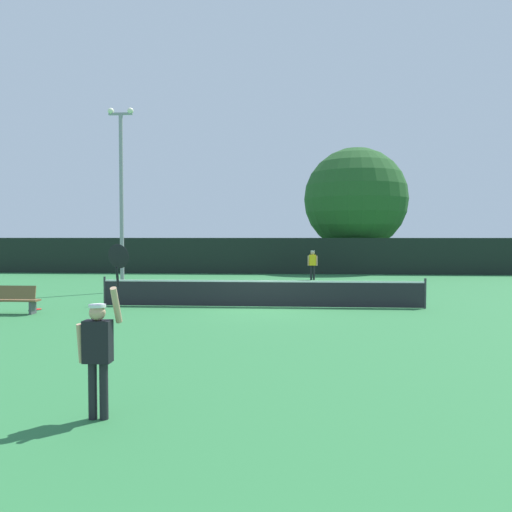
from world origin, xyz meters
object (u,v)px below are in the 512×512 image
tennis_ball (256,297)px  light_pole (121,188)px  large_tree (356,199)px  parked_car_near (302,257)px  parked_car_far (406,259)px  courtside_bench (11,300)px  parked_car_mid (356,257)px  player_receiving (313,262)px  player_serving (99,343)px  spare_racket (37,309)px

tennis_ball → light_pole: size_ratio=0.01×
tennis_ball → large_tree: large_tree is taller
parked_car_near → parked_car_far: size_ratio=0.99×
tennis_ball → parked_car_far: size_ratio=0.02×
courtside_bench → parked_car_near: 28.87m
parked_car_mid → parked_car_far: same height
tennis_ball → player_receiving: bearing=72.8°
parked_car_near → parked_car_mid: same height
player_serving → large_tree: bearing=76.5°
spare_racket → large_tree: large_tree is taller
tennis_ball → courtside_bench: 9.22m
spare_racket → player_receiving: bearing=51.9°
courtside_bench → large_tree: (13.89, 21.79, 4.75)m
player_receiving → large_tree: size_ratio=0.19×
light_pole → parked_car_near: light_pole is taller
parked_car_near → player_receiving: bearing=-89.0°
large_tree → parked_car_mid: (0.68, 5.03, -4.46)m
parked_car_near → courtside_bench: bearing=-110.8°
spare_racket → large_tree: (13.53, 20.81, 5.21)m
player_receiving → parked_car_mid: size_ratio=0.39×
player_serving → courtside_bench: (-6.46, 9.17, -0.59)m
large_tree → spare_racket: bearing=-123.0°
parked_car_near → parked_car_mid: 4.43m
player_receiving → parked_car_far: player_receiving is taller
large_tree → parked_car_mid: size_ratio=2.04×
courtside_bench → light_pole: size_ratio=0.22×
player_serving → tennis_ball: 14.30m
parked_car_far → courtside_bench: bearing=-125.1°
parked_car_near → player_serving: bearing=-96.0°
tennis_ball → light_pole: 8.02m
courtside_bench → parked_car_near: bearing=69.4°
spare_racket → light_pole: bearing=79.3°
light_pole → parked_car_mid: 24.28m
player_serving → player_receiving: (3.97, 22.97, -0.02)m
player_receiving → light_pole: 11.98m
spare_racket → parked_car_near: size_ratio=0.12×
player_receiving → parked_car_near: bearing=-88.8°
player_receiving → light_pole: light_pole is taller
parked_car_far → parked_car_near: bearing=163.5°
player_serving → courtside_bench: size_ratio=1.36×
parked_car_near → parked_car_mid: (4.43, -0.21, 0.00)m
large_tree → parked_car_mid: bearing=82.3°
light_pole → tennis_ball: bearing=-15.5°
player_receiving → courtside_bench: bearing=52.9°
player_serving → parked_car_mid: player_serving is taller
courtside_bench → parked_car_far: 30.44m
spare_racket → parked_car_near: (9.78, 26.05, 0.76)m
light_pole → parked_car_near: (8.69, 20.26, -3.96)m
player_receiving → parked_car_far: bearing=-126.1°
light_pole → parked_car_far: bearing=46.6°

